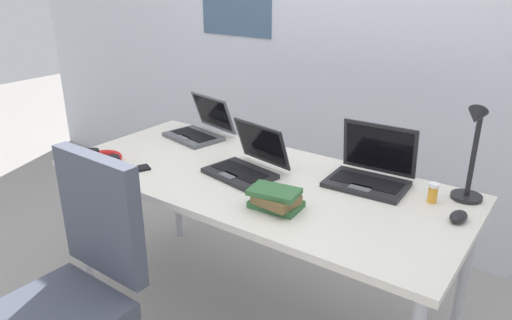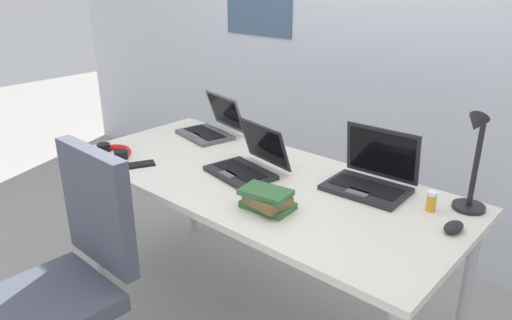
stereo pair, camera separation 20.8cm
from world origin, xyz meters
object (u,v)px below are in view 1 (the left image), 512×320
at_px(laptop_by_keyboard, 200,129).
at_px(computer_mouse, 458,216).
at_px(cell_phone, 134,169).
at_px(book_stack, 276,199).
at_px(desk_lamp, 472,154).
at_px(office_chair, 73,311).
at_px(laptop_back_left, 247,164).
at_px(headphones, 103,158).
at_px(coffee_mug, 254,141).
at_px(pill_bottle, 433,192).
at_px(laptop_front_left, 370,173).

bearing_deg(laptop_by_keyboard, computer_mouse, -6.77).
relative_size(cell_phone, book_stack, 0.68).
xyz_separation_m(desk_lamp, computer_mouse, (0.02, -0.17, -0.18)).
relative_size(desk_lamp, office_chair, 0.41).
height_order(laptop_back_left, headphones, laptop_back_left).
xyz_separation_m(computer_mouse, headphones, (-1.52, -0.37, -0.00)).
relative_size(laptop_by_keyboard, coffee_mug, 3.09).
distance_m(cell_phone, pill_bottle, 1.27).
bearing_deg(computer_mouse, desk_lamp, 101.61).
height_order(cell_phone, office_chair, office_chair).
distance_m(headphones, book_stack, 0.94).
height_order(laptop_by_keyboard, cell_phone, laptop_by_keyboard).
bearing_deg(cell_phone, laptop_by_keyboard, 124.25).
height_order(laptop_front_left, coffee_mug, laptop_front_left).
distance_m(laptop_by_keyboard, computer_mouse, 1.39).
relative_size(desk_lamp, coffee_mug, 3.54).
relative_size(laptop_front_left, office_chair, 0.35).
relative_size(laptop_back_left, cell_phone, 2.51).
bearing_deg(computer_mouse, laptop_front_left, 166.93).
height_order(laptop_back_left, laptop_by_keyboard, same).
height_order(headphones, book_stack, book_stack).
distance_m(headphones, coffee_mug, 0.73).
bearing_deg(coffee_mug, laptop_back_left, -60.52).
distance_m(coffee_mug, office_chair, 1.12).
bearing_deg(laptop_back_left, office_chair, -106.00).
relative_size(laptop_back_left, coffee_mug, 3.02).
relative_size(book_stack, office_chair, 0.21).
distance_m(cell_phone, office_chair, 0.66).
relative_size(pill_bottle, coffee_mug, 0.70).
bearing_deg(office_chair, book_stack, 48.04).
bearing_deg(desk_lamp, office_chair, -135.92).
xyz_separation_m(laptop_back_left, office_chair, (-0.23, -0.79, -0.39)).
bearing_deg(computer_mouse, office_chair, -136.99).
bearing_deg(laptop_by_keyboard, coffee_mug, 1.70).
bearing_deg(headphones, book_stack, 4.06).
xyz_separation_m(desk_lamp, coffee_mug, (-1.01, 0.00, -0.15)).
xyz_separation_m(cell_phone, book_stack, (0.72, 0.06, 0.03)).
bearing_deg(office_chair, desk_lamp, 44.08).
xyz_separation_m(laptop_front_left, pill_bottle, (0.27, -0.03, -0.01)).
distance_m(desk_lamp, headphones, 1.61).
bearing_deg(laptop_by_keyboard, book_stack, -30.37).
height_order(computer_mouse, cell_phone, computer_mouse).
height_order(pill_bottle, office_chair, office_chair).
bearing_deg(headphones, cell_phone, 1.86).
bearing_deg(laptop_by_keyboard, pill_bottle, -3.06).
height_order(computer_mouse, book_stack, book_stack).
bearing_deg(computer_mouse, coffee_mug, 174.96).
relative_size(cell_phone, headphones, 0.64).
xyz_separation_m(laptop_by_keyboard, headphones, (-0.14, -0.53, -0.03)).
bearing_deg(desk_lamp, headphones, -160.17).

